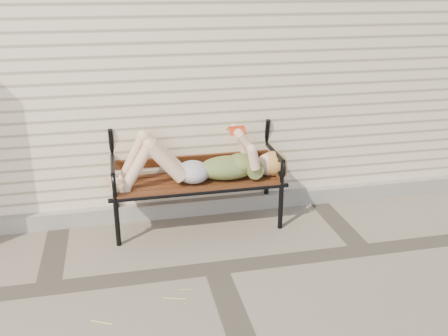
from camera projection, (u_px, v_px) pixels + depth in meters
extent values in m
plane|color=#766B5B|center=(216.00, 268.00, 3.88)|extent=(80.00, 80.00, 0.00)
cube|color=#F6E1C0|center=(166.00, 31.00, 6.07)|extent=(8.00, 4.00, 3.00)
cube|color=gray|center=(195.00, 207.00, 4.74)|extent=(8.00, 0.10, 0.15)
cylinder|color=black|center=(117.00, 222.00, 4.14)|extent=(0.04, 0.04, 0.43)
cylinder|color=black|center=(116.00, 201.00, 4.53)|extent=(0.04, 0.04, 0.43)
cylinder|color=black|center=(281.00, 206.00, 4.42)|extent=(0.04, 0.04, 0.43)
cylinder|color=black|center=(266.00, 187.00, 4.82)|extent=(0.04, 0.04, 0.43)
cube|color=#573416|center=(197.00, 181.00, 4.40)|extent=(1.47, 0.47, 0.03)
cylinder|color=black|center=(201.00, 193.00, 4.21)|extent=(1.54, 0.04, 0.04)
cylinder|color=black|center=(193.00, 174.00, 4.60)|extent=(1.54, 0.04, 0.04)
torus|color=black|center=(190.00, 119.00, 4.52)|extent=(0.27, 0.03, 0.27)
ellipsoid|color=#09353F|center=(228.00, 168.00, 4.39)|extent=(0.52, 0.30, 0.20)
ellipsoid|color=#09353F|center=(240.00, 163.00, 4.40)|extent=(0.25, 0.29, 0.15)
ellipsoid|color=#9F9EA3|center=(193.00, 172.00, 4.33)|extent=(0.29, 0.33, 0.18)
sphere|color=beige|center=(268.00, 164.00, 4.46)|extent=(0.21, 0.21, 0.21)
ellipsoid|color=tan|center=(274.00, 163.00, 4.47)|extent=(0.24, 0.24, 0.22)
cube|color=red|center=(236.00, 127.00, 4.27)|extent=(0.13, 0.02, 0.02)
cube|color=beige|center=(237.00, 131.00, 4.24)|extent=(0.13, 0.08, 0.05)
cube|color=beige|center=(235.00, 129.00, 4.32)|extent=(0.13, 0.08, 0.05)
cube|color=red|center=(238.00, 131.00, 4.24)|extent=(0.14, 0.09, 0.05)
cube|color=red|center=(235.00, 128.00, 4.32)|extent=(0.14, 0.09, 0.05)
cylinder|color=tan|center=(330.00, 311.00, 3.38)|extent=(0.11, 0.04, 0.01)
cylinder|color=tan|center=(21.00, 311.00, 3.38)|extent=(0.10, 0.13, 0.01)
cylinder|color=tan|center=(230.00, 313.00, 3.36)|extent=(0.09, 0.06, 0.01)
cylinder|color=tan|center=(94.00, 306.00, 3.42)|extent=(0.05, 0.17, 0.01)
cylinder|color=tan|center=(102.00, 296.00, 3.53)|extent=(0.12, 0.03, 0.01)
cylinder|color=tan|center=(71.00, 335.00, 3.15)|extent=(0.05, 0.09, 0.01)
cylinder|color=tan|center=(11.00, 306.00, 3.42)|extent=(0.10, 0.07, 0.01)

